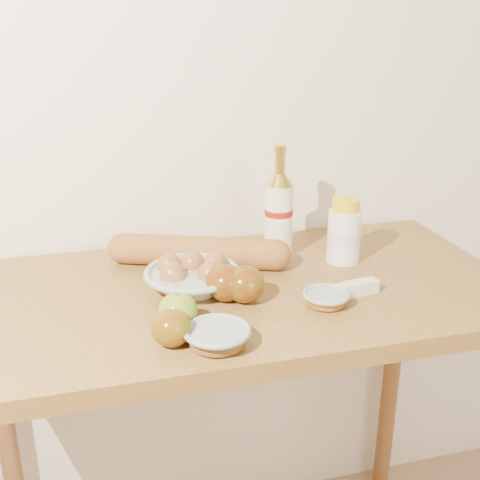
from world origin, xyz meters
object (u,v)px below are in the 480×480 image
(baguette, at_px, (198,252))
(bourbon_bottle, at_px, (279,213))
(egg_bowl, at_px, (192,276))
(table, at_px, (237,338))
(cream_bottle, at_px, (344,233))

(baguette, bearing_deg, bourbon_bottle, 24.65)
(egg_bowl, height_order, baguette, same)
(table, bearing_deg, bourbon_bottle, 45.79)
(table, xyz_separation_m, egg_bowl, (-0.09, 0.02, 0.15))
(egg_bowl, bearing_deg, cream_bottle, 8.94)
(cream_bottle, distance_m, egg_bowl, 0.38)
(bourbon_bottle, bearing_deg, table, -152.56)
(table, bearing_deg, cream_bottle, 15.31)
(cream_bottle, bearing_deg, bourbon_bottle, 137.83)
(egg_bowl, bearing_deg, table, -11.13)
(table, relative_size, baguette, 2.83)
(table, height_order, cream_bottle, cream_bottle)
(bourbon_bottle, distance_m, cream_bottle, 0.16)
(bourbon_bottle, relative_size, egg_bowl, 1.11)
(table, height_order, bourbon_bottle, bourbon_bottle)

